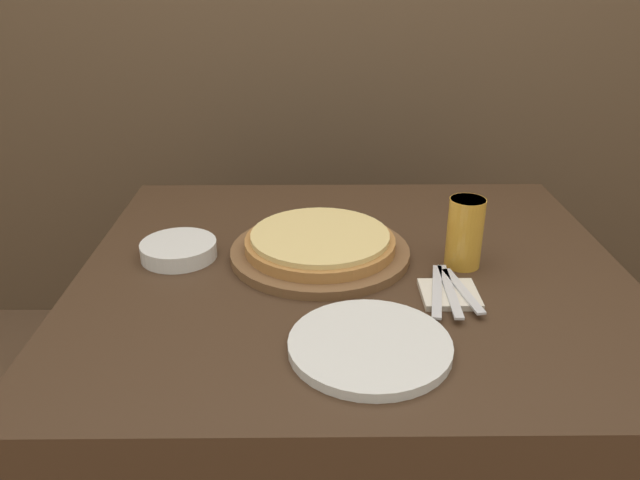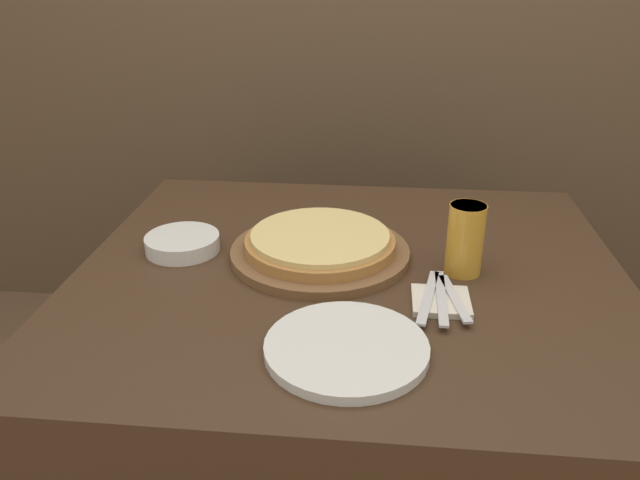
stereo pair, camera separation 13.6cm
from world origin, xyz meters
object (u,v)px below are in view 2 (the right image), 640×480
Objects in this scene: dinner_knife at (441,297)px; fork at (428,297)px; beer_glass at (465,236)px; dinner_plate at (346,348)px; pizza_on_board at (320,246)px; side_bowl at (183,243)px; spoon at (455,298)px.

fork is at bearing 180.00° from dinner_knife.
beer_glass is 0.16m from dinner_knife.
beer_glass is 0.39m from dinner_plate.
beer_glass is (0.30, -0.04, 0.06)m from pizza_on_board.
pizza_on_board is 0.31m from dinner_knife.
side_bowl reaches higher than spoon.
pizza_on_board is 0.31m from beer_glass.
side_bowl is at bearing 162.13° from dinner_knife.
side_bowl is 0.57m from fork.
fork is 0.05m from spoon.
dinner_plate is 0.53m from side_bowl.
dinner_plate is (0.08, -0.36, -0.02)m from pizza_on_board.
dinner_plate is at bearing -77.34° from pizza_on_board.
side_bowl is at bearing 175.90° from beer_glass.
beer_glass is at bearing 78.20° from spoon.
dinner_plate reaches higher than spoon.
dinner_knife is (-0.05, -0.14, -0.07)m from beer_glass.
beer_glass is 0.17m from fork.
spoon is at bearing -101.80° from beer_glass.
side_bowl is 0.59m from dinner_knife.
beer_glass is at bearing 54.53° from dinner_plate.
beer_glass is 0.73× the size of dinner_knife.
fork is (-0.08, -0.14, -0.07)m from beer_glass.
spoon is (0.02, 0.00, 0.00)m from dinner_knife.
beer_glass is 0.91× the size of side_bowl.
dinner_knife is 1.18× the size of spoon.
dinner_plate is 0.25m from dinner_knife.
pizza_on_board is at bearing 146.69° from spoon.
pizza_on_board is 1.90× the size of fork.
beer_glass is 0.62m from side_bowl.
spoon is (-0.03, -0.14, -0.07)m from beer_glass.
side_bowl is 0.80× the size of dinner_knife.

